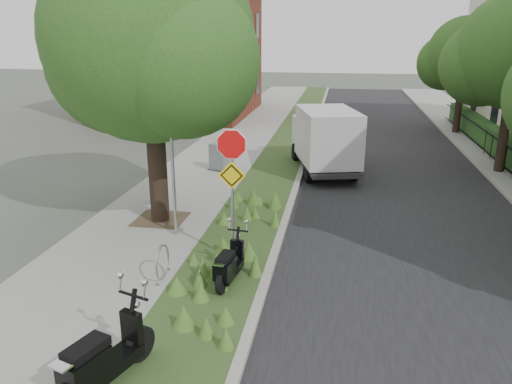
% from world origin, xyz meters
% --- Properties ---
extents(ground, '(120.00, 120.00, 0.00)m').
position_xyz_m(ground, '(0.00, 0.00, 0.00)').
color(ground, '#4C5147').
rests_on(ground, ground).
extents(sidewalk_near, '(3.50, 60.00, 0.12)m').
position_xyz_m(sidewalk_near, '(-4.25, 10.00, 0.06)').
color(sidewalk_near, gray).
rests_on(sidewalk_near, ground).
extents(verge, '(2.00, 60.00, 0.12)m').
position_xyz_m(verge, '(-1.50, 10.00, 0.06)').
color(verge, '#34481F').
rests_on(verge, ground).
extents(kerb_near, '(0.20, 60.00, 0.13)m').
position_xyz_m(kerb_near, '(-0.50, 10.00, 0.07)').
color(kerb_near, '#9E9991').
rests_on(kerb_near, ground).
extents(road, '(7.00, 60.00, 0.01)m').
position_xyz_m(road, '(3.00, 10.00, 0.01)').
color(road, black).
rests_on(road, ground).
extents(kerb_far, '(0.20, 60.00, 0.13)m').
position_xyz_m(kerb_far, '(6.50, 10.00, 0.07)').
color(kerb_far, '#9E9991').
rests_on(kerb_far, ground).
extents(street_tree_main, '(6.21, 5.54, 7.66)m').
position_xyz_m(street_tree_main, '(-4.08, 2.86, 4.80)').
color(street_tree_main, black).
rests_on(street_tree_main, ground).
extents(bare_post, '(0.08, 0.08, 4.00)m').
position_xyz_m(bare_post, '(-3.20, 1.80, 2.12)').
color(bare_post, '#A5A8AD').
rests_on(bare_post, ground).
extents(bike_hoop, '(0.06, 0.78, 0.77)m').
position_xyz_m(bike_hoop, '(-2.70, -0.60, 0.50)').
color(bike_hoop, '#A5A8AD').
rests_on(bike_hoop, ground).
extents(sign_assembly, '(0.94, 0.08, 3.22)m').
position_xyz_m(sign_assembly, '(-1.40, 0.58, 2.33)').
color(sign_assembly, '#A5A8AD').
rests_on(sign_assembly, ground).
extents(fence_far, '(0.04, 24.00, 1.00)m').
position_xyz_m(fence_far, '(7.20, 10.00, 0.67)').
color(fence_far, black).
rests_on(fence_far, ground).
extents(brick_building, '(9.40, 10.40, 8.30)m').
position_xyz_m(brick_building, '(-9.50, 22.00, 4.21)').
color(brick_building, brown).
rests_on(brick_building, ground).
extents(far_tree_c, '(4.37, 3.89, 5.93)m').
position_xyz_m(far_tree_c, '(6.94, 18.04, 3.95)').
color(far_tree_c, black).
rests_on(far_tree_c, ground).
extents(scooter_near, '(0.82, 1.88, 0.93)m').
position_xyz_m(scooter_near, '(-2.37, -4.20, 0.57)').
color(scooter_near, black).
rests_on(scooter_near, ground).
extents(scooter_far, '(0.45, 1.57, 0.75)m').
position_xyz_m(scooter_far, '(-1.24, -0.65, 0.48)').
color(scooter_far, black).
rests_on(scooter_far, ground).
extents(box_truck, '(2.93, 5.00, 2.13)m').
position_xyz_m(box_truck, '(0.35, 9.10, 1.39)').
color(box_truck, '#262628').
rests_on(box_truck, ground).
extents(utility_cabinet, '(0.90, 0.76, 1.03)m').
position_xyz_m(utility_cabinet, '(-3.63, 8.31, 0.61)').
color(utility_cabinet, '#262628').
rests_on(utility_cabinet, ground).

